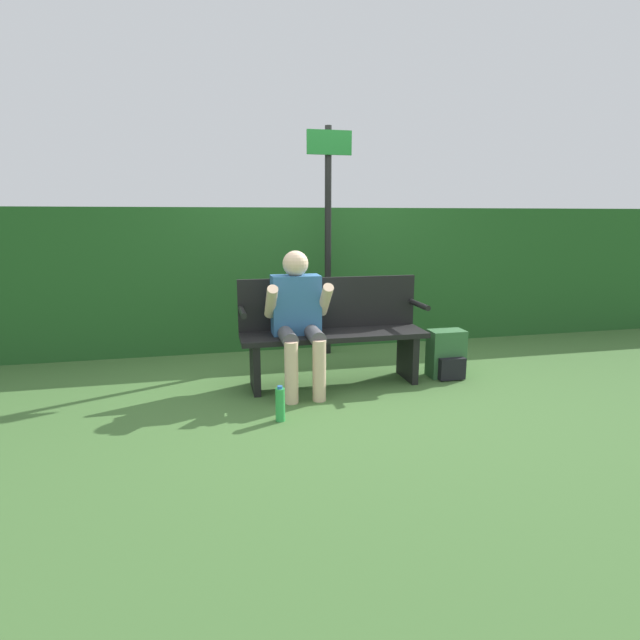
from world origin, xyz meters
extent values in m
plane|color=#426B33|center=(0.00, 0.00, 0.00)|extent=(40.00, 40.00, 0.00)
cube|color=#235623|center=(0.00, 1.48, 0.79)|extent=(12.00, 0.36, 1.58)
cube|color=black|center=(0.00, 0.00, 0.46)|extent=(1.65, 0.44, 0.05)
cube|color=black|center=(0.00, 0.20, 0.71)|extent=(1.65, 0.04, 0.47)
cube|color=black|center=(-0.71, 0.00, 0.22)|extent=(0.06, 0.39, 0.43)
cube|color=black|center=(0.71, 0.00, 0.22)|extent=(0.06, 0.39, 0.43)
cylinder|color=black|center=(-0.80, 0.00, 0.70)|extent=(0.05, 0.39, 0.05)
cylinder|color=black|center=(0.80, 0.00, 0.70)|extent=(0.05, 0.39, 0.05)
cube|color=#336699|center=(-0.33, 0.04, 0.74)|extent=(0.42, 0.22, 0.51)
sphere|color=beige|center=(-0.33, 0.04, 1.09)|extent=(0.22, 0.22, 0.22)
cylinder|color=#4C4C51|center=(-0.45, -0.17, 0.51)|extent=(0.13, 0.42, 0.13)
cylinder|color=#4C4C51|center=(-0.22, -0.17, 0.51)|extent=(0.13, 0.42, 0.13)
cylinder|color=beige|center=(-0.45, -0.38, 0.26)|extent=(0.11, 0.11, 0.51)
cylinder|color=beige|center=(-0.22, -0.38, 0.26)|extent=(0.11, 0.11, 0.51)
cylinder|color=beige|center=(-0.57, -0.08, 0.79)|extent=(0.09, 0.32, 0.32)
cylinder|color=beige|center=(-0.10, -0.08, 0.79)|extent=(0.09, 0.32, 0.32)
cube|color=#336638|center=(1.09, -0.01, 0.22)|extent=(0.33, 0.20, 0.45)
cube|color=black|center=(1.09, -0.14, 0.11)|extent=(0.25, 0.07, 0.20)
cylinder|color=green|center=(-0.59, -0.72, 0.13)|extent=(0.07, 0.07, 0.25)
cylinder|color=#2D66B2|center=(-0.59, -0.72, 0.26)|extent=(0.04, 0.04, 0.02)
cylinder|color=black|center=(0.19, 1.03, 1.20)|extent=(0.07, 0.07, 2.40)
cube|color=#196626|center=(0.19, 0.99, 2.22)|extent=(0.47, 0.02, 0.24)
cube|color=#2D4784|center=(-5.37, 11.94, 0.48)|extent=(4.50, 1.85, 0.62)
cube|color=#333D4C|center=(-5.37, 11.94, 1.02)|extent=(2.17, 1.61, 0.46)
cylinder|color=black|center=(-3.99, 12.81, 0.29)|extent=(0.57, 0.19, 0.57)
cylinder|color=black|center=(-3.97, 11.08, 0.29)|extent=(0.57, 0.19, 0.57)
cylinder|color=black|center=(-6.76, 12.79, 0.29)|extent=(0.57, 0.19, 0.57)
camera|label=1|loc=(-1.07, -4.18, 1.49)|focal=28.00mm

